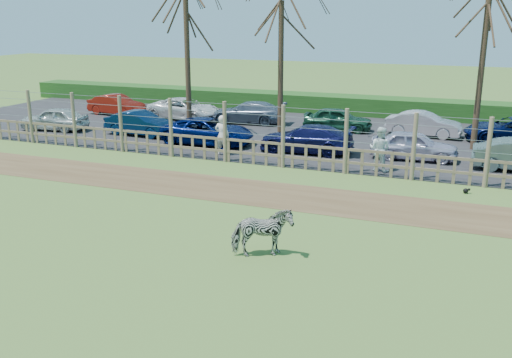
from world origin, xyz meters
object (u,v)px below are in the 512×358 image
(visitor_a, at_px, (222,135))
(crow, at_px, (466,191))
(car_3, at_px, (306,139))
(car_2, at_px, (208,131))
(car_7, at_px, (117,105))
(tree_right, at_px, (486,30))
(car_0, at_px, (54,119))
(car_8, at_px, (185,109))
(visitor_b, at_px, (380,149))
(car_4, at_px, (414,145))
(zebra, at_px, (262,233))
(car_1, at_px, (140,123))
(car_12, at_px, (512,130))
(tree_left, at_px, (186,20))
(car_11, at_px, (424,124))
(tree_mid, at_px, (281,36))
(car_10, at_px, (338,119))
(car_9, at_px, (248,112))

(visitor_a, xyz_separation_m, crow, (9.96, -1.89, -0.81))
(crow, xyz_separation_m, car_3, (-6.75, 3.72, 0.55))
(car_2, xyz_separation_m, car_7, (-8.65, 5.30, 0.00))
(tree_right, height_order, car_0, tree_right)
(crow, distance_m, car_8, 18.10)
(visitor_b, relative_size, car_4, 0.49)
(crow, relative_size, car_8, 0.05)
(tree_right, xyz_separation_m, car_3, (-6.83, -3.28, -4.60))
(zebra, height_order, car_1, zebra)
(car_12, bearing_deg, zebra, -28.57)
(tree_left, bearing_deg, car_7, 152.89)
(car_4, bearing_deg, car_2, 89.24)
(visitor_b, bearing_deg, car_12, -110.81)
(car_11, bearing_deg, visitor_b, 177.09)
(tree_mid, relative_size, car_11, 1.87)
(car_10, height_order, car_12, same)
(tree_mid, distance_m, car_11, 8.28)
(car_4, relative_size, car_9, 0.85)
(car_11, bearing_deg, car_12, -86.45)
(car_8, bearing_deg, car_2, -137.66)
(zebra, height_order, car_9, zebra)
(car_9, relative_size, car_12, 0.96)
(car_3, distance_m, car_11, 7.02)
(tree_right, relative_size, car_1, 2.02)
(car_9, bearing_deg, tree_left, -29.77)
(car_7, bearing_deg, car_1, -128.54)
(visitor_b, relative_size, car_0, 0.49)
(tree_right, bearing_deg, zebra, -108.03)
(tree_mid, bearing_deg, car_11, 21.87)
(visitor_a, distance_m, crow, 10.17)
(tree_right, xyz_separation_m, visitor_a, (-10.04, -5.11, -4.34))
(car_2, height_order, car_3, same)
(car_2, xyz_separation_m, car_11, (9.19, 5.51, 0.00))
(car_0, height_order, car_9, same)
(tree_left, distance_m, tree_right, 13.59)
(visitor_b, relative_size, car_11, 0.47)
(car_10, distance_m, car_11, 4.29)
(tree_left, relative_size, car_8, 1.82)
(car_0, distance_m, car_11, 18.90)
(tree_mid, distance_m, car_8, 8.35)
(zebra, bearing_deg, car_8, 4.25)
(crow, distance_m, car_0, 20.77)
(car_1, xyz_separation_m, car_4, (13.31, -0.15, 0.00))
(visitor_b, bearing_deg, car_8, -17.85)
(car_9, height_order, car_10, same)
(car_0, distance_m, car_2, 8.92)
(zebra, height_order, crow, zebra)
(car_10, relative_size, car_12, 0.82)
(crow, distance_m, car_11, 9.46)
(visitor_a, xyz_separation_m, car_9, (-1.77, 7.36, -0.26))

